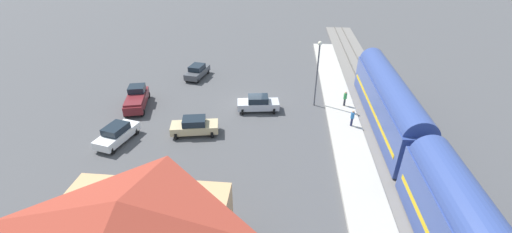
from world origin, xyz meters
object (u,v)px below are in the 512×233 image
pedestrian_waiting_far (352,117)px  sedan_charcoal (197,71)px  sedan_silver (258,103)px  pickup_maroon (137,99)px  sedan_tan (195,126)px  passenger_train (421,157)px  sedan_white (117,134)px  light_pole_near_platform (318,66)px  pedestrian_on_platform (345,98)px

pedestrian_waiting_far → sedan_charcoal: 21.76m
sedan_silver → sedan_charcoal: bearing=-43.6°
sedan_charcoal → pickup_maroon: bearing=63.0°
pedestrian_waiting_far → sedan_tan: 15.47m
passenger_train → sedan_silver: size_ratio=7.91×
sedan_charcoal → sedan_tan: size_ratio=1.00×
sedan_white → sedan_tan: 7.11m
sedan_charcoal → light_pole_near_platform: light_pole_near_platform is taller
sedan_white → light_pole_near_platform: 21.20m
pedestrian_waiting_far → sedan_white: size_ratio=0.36×
pedestrian_waiting_far → pickup_maroon: bearing=-5.9°
sedan_tan → sedan_charcoal: bearing=-76.6°
sedan_silver → sedan_tan: size_ratio=0.99×
pedestrian_on_platform → sedan_tan: (15.16, 6.84, -0.40)m
pedestrian_waiting_far → pickup_maroon: size_ratio=0.30×
pickup_maroon → sedan_silver: bearing=-178.2°
passenger_train → pedestrian_waiting_far: size_ratio=21.79×
pickup_maroon → sedan_tan: bearing=148.1°
pickup_maroon → pedestrian_on_platform: bearing=-175.2°
pedestrian_waiting_far → sedan_silver: size_ratio=0.36×
pedestrian_waiting_far → sedan_silver: pedestrian_waiting_far is taller
pedestrian_on_platform → sedan_white: size_ratio=0.36×
pedestrian_on_platform → sedan_tan: size_ratio=0.36×
passenger_train → sedan_white: bearing=-8.4°
sedan_charcoal → passenger_train: bearing=138.2°
pedestrian_on_platform → sedan_charcoal: (18.46, -7.02, -0.40)m
sedan_charcoal → light_pole_near_platform: 17.02m
passenger_train → pickup_maroon: size_ratio=6.52×
passenger_train → pedestrian_on_platform: bearing=-74.4°
sedan_silver → sedan_white: 14.50m
sedan_silver → light_pole_near_platform: bearing=-163.3°
pedestrian_waiting_far → light_pole_near_platform: light_pole_near_platform is taller
pedestrian_waiting_far → sedan_white: (22.07, 4.58, -0.40)m
sedan_silver → sedan_white: same height
passenger_train → sedan_white: 25.84m
sedan_silver → pickup_maroon: bearing=1.8°
sedan_white → sedan_charcoal: bearing=-102.4°
sedan_white → sedan_tan: size_ratio=1.01×
sedan_white → sedan_charcoal: (-3.51, -15.92, 0.00)m
light_pole_near_platform → pedestrian_waiting_far: bearing=125.9°
pickup_maroon → sedan_tan: size_ratio=1.20×
sedan_charcoal → light_pole_near_platform: size_ratio=0.64×
sedan_silver → pedestrian_waiting_far: bearing=163.7°
sedan_silver → sedan_charcoal: (8.98, -8.54, 0.00)m
pedestrian_waiting_far → pickup_maroon: pickup_maroon is taller
pedestrian_on_platform → sedan_tan: bearing=24.3°
sedan_silver → sedan_white: (12.49, 7.38, 0.00)m
light_pole_near_platform → sedan_charcoal: bearing=-23.7°
sedan_silver → sedan_charcoal: same height
sedan_tan → pedestrian_waiting_far: bearing=-170.6°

